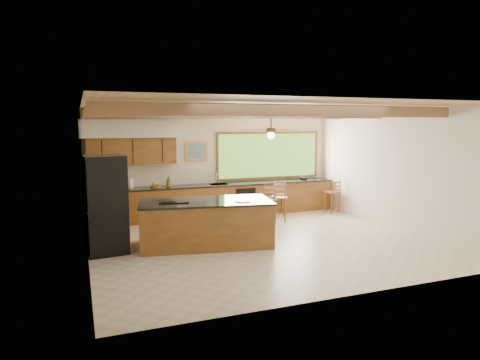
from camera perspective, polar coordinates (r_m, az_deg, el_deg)
name	(u,v)px	position (r m, az deg, el deg)	size (l,w,h in m)	color
ground	(259,242)	(9.65, 2.56, -8.26)	(7.20, 7.20, 0.00)	beige
room_shell	(242,142)	(9.83, 0.22, 5.13)	(7.27, 6.54, 3.02)	beige
counter_run	(194,204)	(11.61, -6.11, -3.23)	(7.12, 3.10, 1.22)	brown
island	(206,223)	(9.34, -4.59, -5.70)	(3.00, 1.79, 1.00)	brown
refrigerator	(106,205)	(9.08, -17.49, -3.15)	(0.85, 0.83, 2.00)	black
bar_stool_a	(279,195)	(12.33, 5.25, -1.97)	(0.44, 0.44, 1.01)	brown
bar_stool_b	(280,198)	(11.45, 5.41, -2.43)	(0.52, 0.52, 1.10)	brown
bar_stool_c	(270,200)	(11.28, 4.07, -2.72)	(0.49, 0.49, 1.05)	brown
bar_stool_d	(334,193)	(12.89, 12.38, -1.67)	(0.39, 0.39, 1.02)	brown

